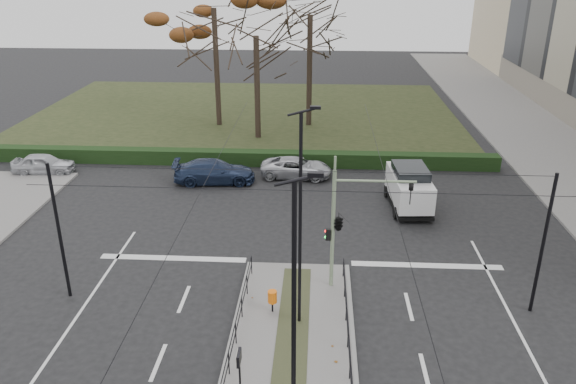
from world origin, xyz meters
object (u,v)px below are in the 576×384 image
Objects in this scene: streetlamp_median_near at (295,328)px; parked_car_fourth at (296,168)px; litter_bin at (272,297)px; rust_tree at (214,8)px; bare_tree_near at (256,44)px; white_van at (409,186)px; parked_car_third at (214,171)px; info_panel at (239,364)px; parked_car_first at (44,164)px; traffic_light at (341,221)px; bare_tree_center at (310,23)px; streetlamp_median_far at (301,220)px.

streetlamp_median_near is 22.75m from parked_car_fourth.
rust_tree is (-6.80, 27.06, 8.75)m from litter_bin.
litter_bin is 24.69m from bare_tree_near.
streetlamp_median_near reaches higher than white_van.
streetlamp_median_near reaches higher than parked_car_third.
parked_car_first is (-15.84, 20.11, -1.06)m from info_panel.
traffic_light is 9.37m from streetlamp_median_near.
traffic_light is 9.93m from white_van.
bare_tree_center reaches higher than info_panel.
rust_tree is at bearing 110.83° from traffic_light.
traffic_light is 13.69m from parked_car_fourth.
bare_tree_center is (1.41, 32.57, 6.66)m from info_panel.
white_van is at bearing 72.39° from streetlamp_median_near.
parked_car_third is 12.18m from white_van.
parked_car_first is 22.63m from bare_tree_center.
traffic_light reaches higher than litter_bin.
info_panel reaches higher than parked_car_first.
streetlamp_median_near is 28.49m from parked_car_first.
white_van reaches higher than parked_car_third.
info_panel is 0.16× the size of rust_tree.
rust_tree is 1.20× the size of bare_tree_near.
info_panel is 19.68m from parked_car_third.
streetlamp_median_far is 13.25m from white_van.
rust_tree is (-7.92, 27.64, 5.05)m from streetlamp_median_far.
parked_car_third is 1.07× the size of white_van.
info_panel is at bearing -92.47° from bare_tree_center.
litter_bin is at bearing -141.73° from traffic_light.
traffic_light is 0.51× the size of bare_tree_near.
bare_tree_near is (-4.22, 24.20, 2.82)m from streetlamp_median_far.
white_van is 0.46× the size of bare_tree_near.
bare_tree_near reaches higher than white_van.
bare_tree_center is (-6.08, 16.56, 7.11)m from white_van.
parked_car_fourth is at bearing 88.94° from litter_bin.
parked_car_first is (-19.12, 12.88, -2.55)m from traffic_light.
streetlamp_median_far is 0.72× the size of bare_tree_center.
parked_car_first is at bearing -128.62° from rust_tree.
litter_bin is 0.18× the size of parked_car_third.
white_van reaches higher than info_panel.
streetlamp_median_near is at bearing -89.36° from bare_tree_center.
info_panel is 3.86m from streetlamp_median_near.
bare_tree_near is (-5.79, 21.49, 4.11)m from traffic_light.
bare_tree_center is at bearing 88.30° from litter_bin.
white_van is at bearing 63.33° from streetlamp_median_far.
info_panel is at bearing -173.55° from parked_car_third.
litter_bin is 0.08× the size of rust_tree.
traffic_light is at bearing -85.78° from bare_tree_center.
bare_tree_near reaches higher than parked_car_fourth.
parked_car_third is at bearing 122.28° from traffic_light.
rust_tree is at bearing 34.12° from parked_car_fourth.
parked_car_fourth is at bearing 100.29° from traffic_light.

